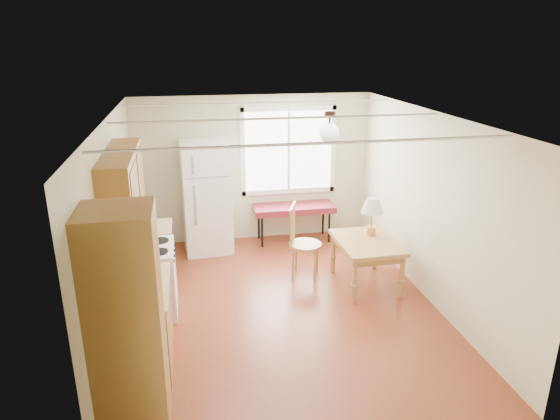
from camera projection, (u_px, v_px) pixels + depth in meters
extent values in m
cube|color=#592112|center=(281.00, 306.00, 6.61)|extent=(4.60, 5.60, 0.12)
cube|color=white|center=(282.00, 117.00, 5.79)|extent=(4.60, 5.60, 0.12)
cube|color=beige|center=(254.00, 169.00, 8.52)|extent=(4.60, 0.10, 2.50)
cube|color=beige|center=(342.00, 325.00, 3.88)|extent=(4.60, 0.10, 2.50)
cube|color=beige|center=(114.00, 229.00, 5.85)|extent=(0.10, 5.60, 2.50)
cube|color=beige|center=(431.00, 208.00, 6.55)|extent=(0.10, 5.60, 2.50)
cube|color=brown|center=(127.00, 325.00, 4.25)|extent=(0.60, 0.60, 2.10)
cube|color=brown|center=(142.00, 326.00, 5.38)|extent=(0.60, 1.10, 0.86)
cube|color=tan|center=(139.00, 288.00, 5.23)|extent=(0.62, 1.14, 0.04)
cube|color=white|center=(150.00, 280.00, 6.35)|extent=(0.65, 0.76, 0.90)
cube|color=brown|center=(151.00, 258.00, 7.05)|extent=(0.60, 0.60, 0.86)
cube|color=brown|center=(122.00, 182.00, 5.54)|extent=(0.33, 1.60, 0.70)
cube|color=white|center=(288.00, 151.00, 8.52)|extent=(1.50, 0.02, 1.35)
cylinder|color=#301E15|center=(330.00, 114.00, 6.30)|extent=(0.14, 0.14, 0.06)
cylinder|color=#301E15|center=(330.00, 122.00, 6.33)|extent=(0.03, 0.03, 0.16)
sphere|color=white|center=(329.00, 133.00, 6.38)|extent=(0.26, 0.26, 0.26)
cube|color=white|center=(206.00, 197.00, 8.13)|extent=(0.80, 0.80, 1.83)
cube|color=gray|center=(206.00, 178.00, 7.64)|extent=(0.75, 0.02, 0.02)
cube|color=gray|center=(195.00, 194.00, 7.68)|extent=(0.03, 0.03, 1.10)
cube|color=maroon|center=(294.00, 208.00, 8.59)|extent=(1.40, 0.52, 0.11)
cylinder|color=black|center=(262.00, 232.00, 8.41)|extent=(0.04, 0.04, 0.54)
cylinder|color=black|center=(329.00, 228.00, 8.62)|extent=(0.04, 0.04, 0.54)
cylinder|color=black|center=(259.00, 224.00, 8.78)|extent=(0.04, 0.04, 0.54)
cylinder|color=black|center=(323.00, 220.00, 8.98)|extent=(0.04, 0.04, 0.54)
cube|color=olive|center=(367.00, 243.00, 7.01)|extent=(0.83, 1.09, 0.06)
cube|color=olive|center=(367.00, 248.00, 7.03)|extent=(0.73, 0.99, 0.10)
cylinder|color=olive|center=(354.00, 282.00, 6.62)|extent=(0.07, 0.07, 0.62)
cylinder|color=olive|center=(402.00, 277.00, 6.74)|extent=(0.07, 0.07, 0.62)
cylinder|color=olive|center=(333.00, 253.00, 7.49)|extent=(0.07, 0.07, 0.62)
cylinder|color=olive|center=(375.00, 250.00, 7.62)|extent=(0.07, 0.07, 0.62)
cylinder|color=olive|center=(305.00, 245.00, 7.33)|extent=(0.48, 0.48, 0.05)
cylinder|color=olive|center=(293.00, 264.00, 7.29)|extent=(0.04, 0.04, 0.49)
cylinder|color=olive|center=(315.00, 266.00, 7.23)|extent=(0.04, 0.04, 0.49)
cylinder|color=olive|center=(296.00, 255.00, 7.59)|extent=(0.04, 0.04, 0.49)
cylinder|color=olive|center=(317.00, 256.00, 7.54)|extent=(0.04, 0.04, 0.49)
cylinder|color=gold|center=(371.00, 230.00, 7.19)|extent=(0.15, 0.15, 0.13)
cylinder|color=gold|center=(372.00, 219.00, 7.14)|extent=(0.03, 0.03, 0.21)
cone|color=silver|center=(373.00, 206.00, 7.07)|extent=(0.32, 0.32, 0.21)
cube|color=black|center=(133.00, 297.00, 4.94)|extent=(0.22, 0.25, 0.08)
cube|color=black|center=(130.00, 284.00, 4.79)|extent=(0.20, 0.09, 0.29)
cylinder|color=black|center=(133.00, 285.00, 4.95)|extent=(0.15, 0.15, 0.13)
cylinder|color=red|center=(131.00, 276.00, 5.28)|extent=(0.11, 0.11, 0.16)
sphere|color=red|center=(130.00, 267.00, 5.24)|extent=(0.06, 0.06, 0.06)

